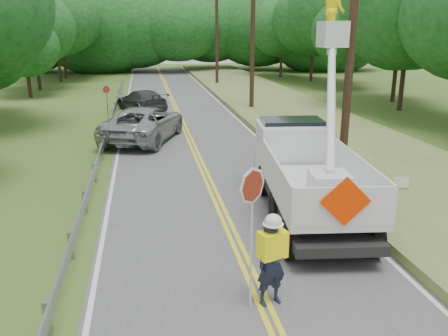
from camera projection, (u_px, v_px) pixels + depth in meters
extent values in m
cube|color=#4B4B4E|center=(195.00, 150.00, 21.43)|extent=(7.20, 96.00, 0.02)
cube|color=yellow|center=(192.00, 150.00, 21.41)|extent=(0.12, 96.00, 0.00)
cube|color=yellow|center=(197.00, 150.00, 21.44)|extent=(0.12, 96.00, 0.00)
cube|color=silver|center=(118.00, 153.00, 20.87)|extent=(0.12, 96.00, 0.00)
cube|color=silver|center=(267.00, 147.00, 21.99)|extent=(0.12, 96.00, 0.00)
cube|color=gray|center=(47.00, 318.00, 8.39)|extent=(0.12, 0.14, 0.70)
cube|color=gray|center=(71.00, 245.00, 11.22)|extent=(0.12, 0.14, 0.70)
cube|color=gray|center=(85.00, 202.00, 14.06)|extent=(0.12, 0.14, 0.70)
cube|color=gray|center=(94.00, 173.00, 16.89)|extent=(0.12, 0.14, 0.70)
cube|color=gray|center=(101.00, 152.00, 19.72)|extent=(0.12, 0.14, 0.70)
cube|color=gray|center=(106.00, 137.00, 22.55)|extent=(0.12, 0.14, 0.70)
cube|color=gray|center=(110.00, 125.00, 25.39)|extent=(0.12, 0.14, 0.70)
cube|color=gray|center=(113.00, 115.00, 28.22)|extent=(0.12, 0.14, 0.70)
cube|color=gray|center=(115.00, 107.00, 31.05)|extent=(0.12, 0.14, 0.70)
cube|color=gray|center=(117.00, 101.00, 33.88)|extent=(0.12, 0.14, 0.70)
cube|color=gray|center=(119.00, 95.00, 36.72)|extent=(0.12, 0.14, 0.70)
cube|color=gray|center=(121.00, 90.00, 39.55)|extent=(0.12, 0.14, 0.70)
cube|color=gray|center=(122.00, 86.00, 42.38)|extent=(0.12, 0.14, 0.70)
cube|color=gray|center=(106.00, 136.00, 21.55)|extent=(0.05, 48.00, 0.34)
cylinder|color=black|center=(351.00, 40.00, 16.10)|extent=(0.30, 0.30, 10.00)
cylinder|color=black|center=(253.00, 35.00, 30.26)|extent=(0.30, 0.30, 10.00)
cylinder|color=black|center=(217.00, 33.00, 44.42)|extent=(0.30, 0.30, 10.00)
cube|color=#5E6D34|center=(340.00, 141.00, 22.55)|extent=(7.00, 96.00, 0.30)
cylinder|color=#332319|center=(29.00, 83.00, 37.73)|extent=(0.32, 0.32, 2.32)
ellipsoid|color=#124218|center=(25.00, 47.00, 36.92)|extent=(5.42, 5.42, 4.77)
cylinder|color=#332319|center=(38.00, 73.00, 42.06)|extent=(0.32, 0.32, 3.14)
ellipsoid|color=#124218|center=(33.00, 28.00, 40.96)|extent=(7.33, 7.33, 6.45)
cylinder|color=#332319|center=(59.00, 64.00, 48.69)|extent=(0.32, 0.32, 3.65)
ellipsoid|color=#124218|center=(55.00, 20.00, 47.41)|extent=(8.52, 8.52, 7.49)
cylinder|color=#332319|center=(65.00, 62.00, 51.87)|extent=(0.32, 0.32, 3.76)
ellipsoid|color=#124218|center=(61.00, 18.00, 50.55)|extent=(8.77, 8.77, 7.71)
cylinder|color=#332319|center=(402.00, 82.00, 31.32)|extent=(0.32, 0.32, 3.89)
ellipsoid|color=#124218|center=(410.00, 7.00, 29.96)|extent=(9.07, 9.07, 7.98)
cylinder|color=#332319|center=(394.00, 80.00, 35.27)|extent=(0.32, 0.32, 3.35)
ellipsoid|color=#124218|center=(400.00, 23.00, 34.10)|extent=(7.82, 7.82, 6.88)
cylinder|color=#332319|center=(347.00, 73.00, 42.71)|extent=(0.32, 0.32, 2.99)
ellipsoid|color=#124218|center=(350.00, 32.00, 41.66)|extent=(6.97, 6.97, 6.13)
cylinder|color=#332319|center=(333.00, 64.00, 46.44)|extent=(0.32, 0.32, 4.02)
ellipsoid|color=#124218|center=(336.00, 12.00, 45.03)|extent=(9.38, 9.38, 8.26)
cylinder|color=#332319|center=(312.00, 63.00, 49.60)|extent=(0.32, 0.32, 3.70)
ellipsoid|color=#124218|center=(314.00, 19.00, 48.31)|extent=(8.64, 8.64, 7.60)
cylinder|color=#332319|center=(281.00, 63.00, 53.59)|extent=(0.32, 0.32, 3.18)
ellipsoid|color=#124218|center=(282.00, 28.00, 52.47)|extent=(7.43, 7.43, 6.54)
ellipsoid|color=#124218|center=(21.00, 28.00, 58.57)|extent=(15.30, 11.47, 11.47)
ellipsoid|color=#124218|center=(60.00, 28.00, 58.74)|extent=(9.98, 7.48, 7.48)
ellipsoid|color=#124218|center=(99.00, 28.00, 58.70)|extent=(15.99, 11.99, 11.99)
ellipsoid|color=#124218|center=(134.00, 28.00, 59.16)|extent=(13.53, 10.15, 10.15)
ellipsoid|color=#124218|center=(178.00, 28.00, 58.40)|extent=(11.10, 8.33, 8.33)
ellipsoid|color=#124218|center=(210.00, 28.00, 62.36)|extent=(12.08, 9.06, 9.06)
ellipsoid|color=#124218|center=(258.00, 28.00, 62.64)|extent=(13.69, 10.27, 10.27)
ellipsoid|color=#124218|center=(288.00, 28.00, 62.43)|extent=(10.71, 8.03, 8.03)
ellipsoid|color=#124218|center=(327.00, 28.00, 61.30)|extent=(16.87, 12.66, 12.66)
imported|color=#191E33|center=(272.00, 263.00, 9.20)|extent=(0.75, 0.60, 1.79)
cube|color=#FAEA0B|center=(272.00, 244.00, 9.09)|extent=(0.62, 0.48, 0.54)
ellipsoid|color=white|center=(273.00, 221.00, 8.94)|extent=(0.33, 0.33, 0.27)
cylinder|color=#B7B7B7|center=(251.00, 250.00, 8.95)|extent=(0.04, 0.04, 2.50)
cylinder|color=maroon|center=(252.00, 186.00, 8.58)|extent=(0.57, 0.47, 0.72)
cylinder|color=black|center=(290.00, 239.00, 11.17)|extent=(0.41, 1.00, 0.98)
cylinder|color=black|center=(373.00, 237.00, 11.28)|extent=(0.41, 1.00, 0.98)
cylinder|color=black|center=(276.00, 208.00, 13.11)|extent=(0.41, 1.00, 0.98)
cylinder|color=black|center=(347.00, 207.00, 13.22)|extent=(0.41, 1.00, 0.98)
cylinder|color=black|center=(264.00, 180.00, 15.55)|extent=(0.41, 1.00, 0.98)
cylinder|color=black|center=(324.00, 179.00, 15.65)|extent=(0.41, 1.00, 0.98)
cube|color=black|center=(310.00, 201.00, 13.44)|extent=(2.86, 6.71, 0.25)
cube|color=silver|center=(317.00, 193.00, 12.61)|extent=(2.86, 4.91, 0.22)
cube|color=silver|center=(275.00, 176.00, 12.41)|extent=(0.60, 4.65, 0.91)
cube|color=silver|center=(360.00, 175.00, 12.53)|extent=(0.60, 4.65, 0.91)
cube|color=silver|center=(344.00, 207.00, 10.25)|extent=(2.33, 0.33, 0.91)
cube|color=silver|center=(292.00, 150.00, 15.83)|extent=(2.49, 2.18, 1.83)
cube|color=black|center=(292.00, 130.00, 15.84)|extent=(2.17, 1.55, 0.76)
cube|color=silver|center=(329.00, 189.00, 11.40)|extent=(1.01, 1.01, 0.81)
cube|color=silver|center=(333.00, 34.00, 15.93)|extent=(0.86, 0.86, 0.86)
imported|color=#FAEA0B|center=(334.00, 9.00, 15.70)|extent=(0.62, 0.80, 1.65)
cube|color=#FF3300|center=(345.00, 202.00, 10.14)|extent=(1.15, 0.17, 1.15)
imported|color=#A1A2A8|center=(144.00, 123.00, 23.06)|extent=(4.70, 6.68, 1.69)
imported|color=#3B3C42|center=(142.00, 101.00, 31.37)|extent=(3.79, 5.27, 1.42)
cylinder|color=gray|center=(107.00, 105.00, 28.00)|extent=(0.06, 0.06, 1.98)
cylinder|color=maroon|center=(106.00, 90.00, 27.74)|extent=(0.41, 0.24, 0.45)
cube|color=white|center=(401.00, 182.00, 15.21)|extent=(0.50, 0.10, 0.35)
cylinder|color=gray|center=(395.00, 191.00, 15.26)|extent=(0.02, 0.02, 0.50)
cylinder|color=gray|center=(406.00, 191.00, 15.33)|extent=(0.02, 0.02, 0.50)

